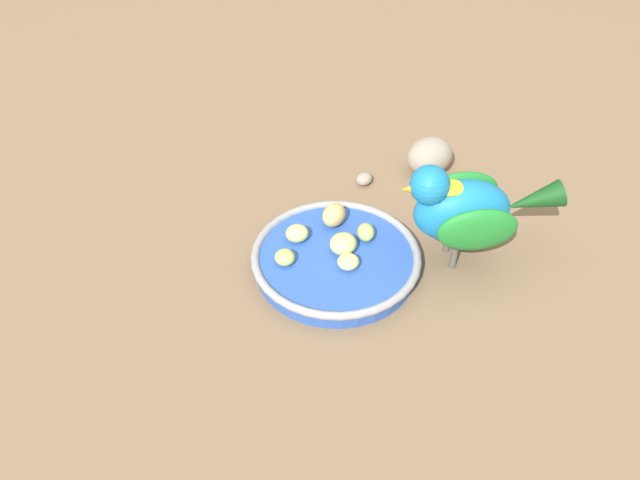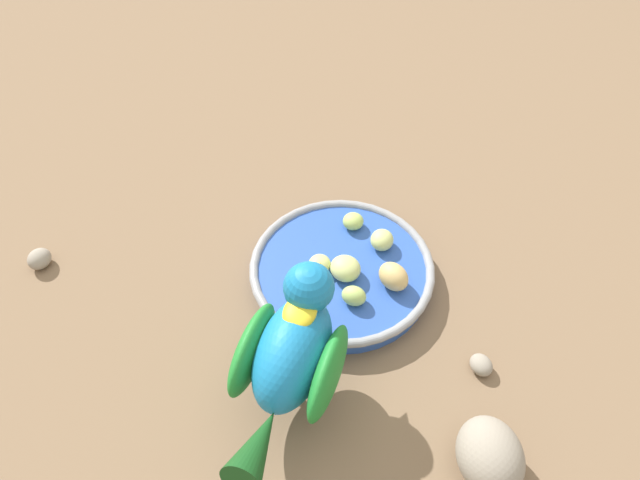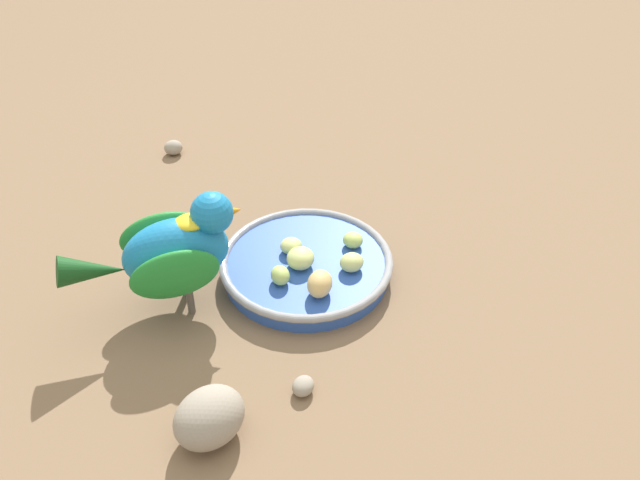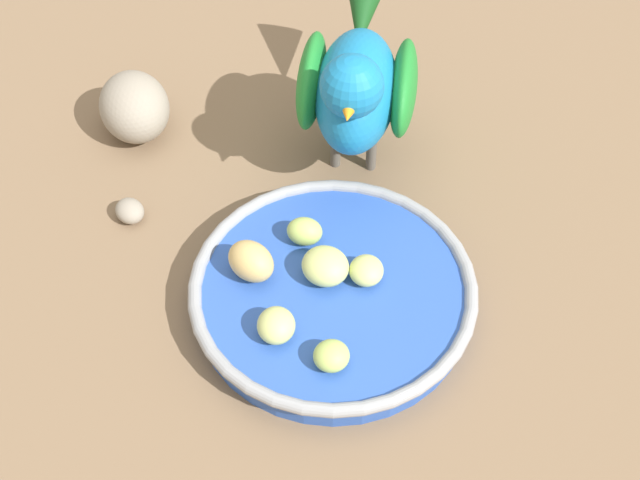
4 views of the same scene
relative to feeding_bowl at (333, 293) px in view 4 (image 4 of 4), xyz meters
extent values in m
plane|color=#7A6047|center=(-0.02, 0.02, -0.02)|extent=(4.00, 4.00, 0.00)
cylinder|color=#2D56B7|center=(0.00, 0.00, 0.00)|extent=(0.20, 0.20, 0.02)
torus|color=#93969B|center=(0.00, 0.00, 0.01)|extent=(0.21, 0.21, 0.01)
ellipsoid|color=tan|center=(0.06, -0.01, 0.02)|extent=(0.05, 0.05, 0.03)
ellipsoid|color=#B2CC66|center=(0.02, -0.05, 0.02)|extent=(0.03, 0.03, 0.02)
ellipsoid|color=#C6D17A|center=(0.01, -0.01, 0.02)|extent=(0.05, 0.05, 0.02)
ellipsoid|color=#C6D17A|center=(0.04, 0.04, 0.02)|extent=(0.03, 0.03, 0.02)
ellipsoid|color=#B2CC66|center=(0.00, 0.07, 0.02)|extent=(0.03, 0.03, 0.02)
ellipsoid|color=#C6D17A|center=(-0.03, -0.01, 0.02)|extent=(0.03, 0.03, 0.02)
cylinder|color=#59544C|center=(-0.03, -0.15, 0.00)|extent=(0.01, 0.01, 0.04)
cylinder|color=#59544C|center=(0.00, -0.15, 0.00)|extent=(0.01, 0.01, 0.04)
ellipsoid|color=#197AB7|center=(-0.02, -0.15, 0.06)|extent=(0.08, 0.13, 0.08)
ellipsoid|color=#1E7F2D|center=(-0.06, -0.16, 0.06)|extent=(0.03, 0.10, 0.06)
ellipsoid|color=#1E7F2D|center=(0.02, -0.17, 0.06)|extent=(0.03, 0.10, 0.06)
cone|color=#144719|center=(-0.03, -0.24, 0.07)|extent=(0.04, 0.08, 0.05)
sphere|color=#197AB7|center=(-0.01, -0.11, 0.11)|extent=(0.05, 0.05, 0.05)
cone|color=orange|center=(-0.01, -0.09, 0.10)|extent=(0.02, 0.02, 0.02)
ellipsoid|color=yellow|center=(-0.02, -0.13, 0.10)|extent=(0.03, 0.04, 0.01)
ellipsoid|color=gray|center=(0.17, -0.19, 0.01)|extent=(0.08, 0.09, 0.06)
ellipsoid|color=gray|center=(0.16, -0.09, -0.01)|extent=(0.03, 0.03, 0.02)
camera|label=1|loc=(-0.57, 0.16, 0.56)|focal=36.32mm
camera|label=2|loc=(0.06, -0.42, 0.54)|focal=32.94mm
camera|label=3|loc=(0.59, -0.28, 0.55)|focal=38.65mm
camera|label=4|loc=(0.01, 0.40, 0.55)|focal=50.98mm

